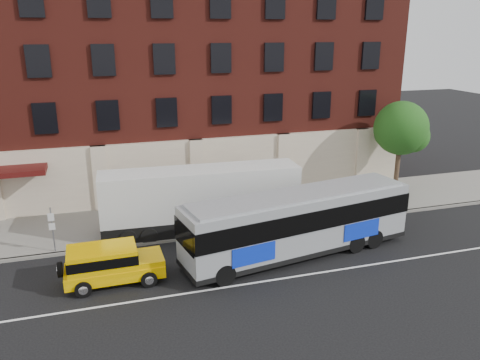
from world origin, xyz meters
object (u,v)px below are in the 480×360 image
object	(u,v)px
sign_pole	(52,228)
yellow_suv	(109,263)
city_bus	(299,221)
shipping_container	(201,201)
street_tree	(402,130)

from	to	relation	value
sign_pole	yellow_suv	xyz separation A→B (m)	(2.54, -3.74, -0.46)
city_bus	sign_pole	bearing A→B (deg)	163.11
sign_pole	shipping_container	bearing A→B (deg)	5.73
sign_pole	street_tree	bearing A→B (deg)	8.61
yellow_suv	city_bus	bearing A→B (deg)	1.26
yellow_suv	shipping_container	distance (m)	6.92
city_bus	street_tree	bearing A→B (deg)	33.55
city_bus	shipping_container	distance (m)	5.85
street_tree	yellow_suv	bearing A→B (deg)	-160.05
yellow_suv	shipping_container	bearing A→B (deg)	41.10
sign_pole	city_bus	distance (m)	12.20
street_tree	city_bus	xyz separation A→B (m)	(-10.37, -6.88, -2.60)
yellow_suv	sign_pole	bearing A→B (deg)	124.15
sign_pole	city_bus	world-z (taller)	city_bus
street_tree	yellow_suv	distance (m)	21.03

